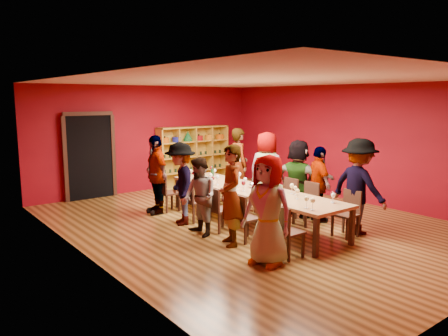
{
  "coord_description": "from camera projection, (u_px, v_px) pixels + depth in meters",
  "views": [
    {
      "loc": [
        -5.99,
        -6.75,
        2.62
      ],
      "look_at": [
        -0.29,
        0.59,
        1.15
      ],
      "focal_mm": 35.0,
      "sensor_mm": 36.0,
      "label": 1
    }
  ],
  "objects": [
    {
      "name": "person_left_4",
      "position": [
        156.0,
        174.0,
        10.01
      ],
      "size": [
        0.64,
        1.13,
        1.82
      ],
      "primitive_type": "imported",
      "rotation": [
        0.0,
        0.0,
        -1.72
      ],
      "color": "#CC8890",
      "rests_on": "ground"
    },
    {
      "name": "chair_person_left_0",
      "position": [
        286.0,
        229.0,
        7.21
      ],
      "size": [
        0.42,
        0.42,
        0.89
      ],
      "color": "black",
      "rests_on": "ground"
    },
    {
      "name": "wine_glass_23",
      "position": [
        236.0,
        175.0,
        10.06
      ],
      "size": [
        0.08,
        0.08,
        0.19
      ],
      "color": "silver",
      "rests_on": "tasting_table"
    },
    {
      "name": "wine_glass_10",
      "position": [
        277.0,
        193.0,
        8.13
      ],
      "size": [
        0.08,
        0.08,
        0.2
      ],
      "color": "silver",
      "rests_on": "tasting_table"
    },
    {
      "name": "wine_glass_7",
      "position": [
        240.0,
        175.0,
        10.06
      ],
      "size": [
        0.08,
        0.08,
        0.2
      ],
      "color": "silver",
      "rests_on": "tasting_table"
    },
    {
      "name": "person_right_2",
      "position": [
        298.0,
        178.0,
        9.78
      ],
      "size": [
        0.72,
        1.67,
        1.74
      ],
      "primitive_type": "imported",
      "rotation": [
        0.0,
        0.0,
        1.73
      ],
      "color": "#CE8A8E",
      "rests_on": "ground"
    },
    {
      "name": "person_left_0",
      "position": [
        268.0,
        210.0,
        6.89
      ],
      "size": [
        0.67,
        0.96,
        1.77
      ],
      "primitive_type": "imported",
      "rotation": [
        0.0,
        0.0,
        -1.32
      ],
      "color": "silver",
      "rests_on": "ground"
    },
    {
      "name": "wine_glass_6",
      "position": [
        259.0,
        181.0,
        9.41
      ],
      "size": [
        0.07,
        0.07,
        0.18
      ],
      "color": "silver",
      "rests_on": "tasting_table"
    },
    {
      "name": "wine_glass_22",
      "position": [
        212.0,
        168.0,
        10.87
      ],
      "size": [
        0.09,
        0.09,
        0.22
      ],
      "color": "silver",
      "rests_on": "tasting_table"
    },
    {
      "name": "chair_person_right_3",
      "position": [
        259.0,
        189.0,
        10.38
      ],
      "size": [
        0.42,
        0.42,
        0.89
      ],
      "color": "black",
      "rests_on": "ground"
    },
    {
      "name": "person_left_3",
      "position": [
        181.0,
        184.0,
        9.12
      ],
      "size": [
        0.85,
        1.22,
        1.74
      ],
      "primitive_type": "imported",
      "rotation": [
        0.0,
        0.0,
        -1.96
      ],
      "color": "#141639",
      "rests_on": "ground"
    },
    {
      "name": "chair_person_left_1",
      "position": [
        243.0,
        215.0,
        8.05
      ],
      "size": [
        0.42,
        0.42,
        0.89
      ],
      "color": "black",
      "rests_on": "ground"
    },
    {
      "name": "wine_glass_13",
      "position": [
        213.0,
        178.0,
        9.67
      ],
      "size": [
        0.07,
        0.07,
        0.18
      ],
      "color": "silver",
      "rests_on": "tasting_table"
    },
    {
      "name": "wine_glass_17",
      "position": [
        267.0,
        186.0,
        8.73
      ],
      "size": [
        0.08,
        0.08,
        0.21
      ],
      "color": "silver",
      "rests_on": "tasting_table"
    },
    {
      "name": "wine_glass_0",
      "position": [
        211.0,
        176.0,
        9.98
      ],
      "size": [
        0.08,
        0.08,
        0.19
      ],
      "color": "silver",
      "rests_on": "tasting_table"
    },
    {
      "name": "wine_glass_18",
      "position": [
        295.0,
        188.0,
        8.58
      ],
      "size": [
        0.07,
        0.07,
        0.18
      ],
      "color": "silver",
      "rests_on": "tasting_table"
    },
    {
      "name": "wine_glass_2",
      "position": [
        237.0,
        183.0,
        9.06
      ],
      "size": [
        0.09,
        0.09,
        0.21
      ],
      "color": "silver",
      "rests_on": "tasting_table"
    },
    {
      "name": "wine_glass_3",
      "position": [
        217.0,
        178.0,
        9.59
      ],
      "size": [
        0.09,
        0.09,
        0.22
      ],
      "color": "silver",
      "rests_on": "tasting_table"
    },
    {
      "name": "wine_glass_12",
      "position": [
        313.0,
        201.0,
        7.41
      ],
      "size": [
        0.09,
        0.09,
        0.22
      ],
      "color": "silver",
      "rests_on": "tasting_table"
    },
    {
      "name": "chair_person_left_3",
      "position": [
        193.0,
        199.0,
        9.36
      ],
      "size": [
        0.42,
        0.42,
        0.89
      ],
      "color": "black",
      "rests_on": "ground"
    },
    {
      "name": "wine_glass_11",
      "position": [
        245.0,
        180.0,
        9.44
      ],
      "size": [
        0.08,
        0.08,
        0.19
      ],
      "color": "silver",
      "rests_on": "tasting_table"
    },
    {
      "name": "chair_person_right_4",
      "position": [
        231.0,
        183.0,
        11.21
      ],
      "size": [
        0.42,
        0.42,
        0.89
      ],
      "color": "black",
      "rests_on": "ground"
    },
    {
      "name": "wine_glass_20",
      "position": [
        297.0,
        192.0,
        8.23
      ],
      "size": [
        0.08,
        0.08,
        0.2
      ],
      "color": "silver",
      "rests_on": "tasting_table"
    },
    {
      "name": "shelving_unit",
      "position": [
        193.0,
        153.0,
        13.36
      ],
      "size": [
        2.4,
        0.4,
        1.8
      ],
      "color": "gold",
      "rests_on": "ground"
    },
    {
      "name": "wine_glass_4",
      "position": [
        191.0,
        172.0,
        10.4
      ],
      "size": [
        0.09,
        0.09,
        0.22
      ],
      "color": "silver",
      "rests_on": "tasting_table"
    },
    {
      "name": "wine_glass_5",
      "position": [
        333.0,
        196.0,
        7.9
      ],
      "size": [
        0.08,
        0.08,
        0.19
      ],
      "color": "silver",
      "rests_on": "tasting_table"
    },
    {
      "name": "room_shell",
      "position": [
        252.0,
        154.0,
        9.06
      ],
      "size": [
        7.1,
        9.1,
        3.04
      ],
      "color": "#543616",
      "rests_on": "ground"
    },
    {
      "name": "person_right_1",
      "position": [
        319.0,
        184.0,
        9.33
      ],
      "size": [
        0.79,
        1.05,
        1.63
      ],
      "primitive_type": "imported",
      "rotation": [
        0.0,
        0.0,
        1.15
      ],
      "color": "beige",
      "rests_on": "ground"
    },
    {
      "name": "chair_person_right_1",
      "position": [
        308.0,
        201.0,
        9.18
      ],
      "size": [
        0.42,
        0.42,
        0.89
      ],
      "color": "black",
      "rests_on": "ground"
    },
    {
      "name": "wine_glass_14",
      "position": [
        243.0,
        184.0,
        8.95
      ],
      "size": [
        0.09,
        0.09,
        0.21
      ],
      "color": "silver",
      "rests_on": "tasting_table"
    },
    {
      "name": "wine_bottle",
      "position": [
        212.0,
        173.0,
        10.48
      ],
      "size": [
        0.09,
        0.09,
        0.3
      ],
      "color": "#14371A",
      "rests_on": "tasting_table"
    },
    {
      "name": "carafe_a",
      "position": [
        237.0,
        180.0,
        9.42
      ],
      "size": [
        0.12,
        0.12,
        0.29
      ],
      "color": "silver",
      "rests_on": "tasting_table"
    },
    {
      "name": "spittoon_bowl",
      "position": [
        255.0,
        185.0,
        9.28
      ],
      "size": [
        0.28,
        0.28,
        0.15
      ],
      "primitive_type": "ellipsoid",
      "color": "silver",
      "rests_on": "tasting_table"
    },
    {
      "name": "wine_glass_1",
      "position": [
        306.0,
        199.0,
        7.54
      ],
      "size": [
        0.09,
        0.09,
        0.21
      ],
      "color": "silver",
      "rests_on": "tasting_table"
    },
    {
      "name": "person_right_0",
      "position": [
        359.0,
        186.0,
        8.5
      ],
      "size": [
        0.58,
        1.24,
        1.88
      ],
      "primitive_type": "imported",
      "rotation": [
        0.0,
        0.0,
        1.51
      ],
      "color": "white",
      "rests_on": "ground"
    },
    {
      "name": "chair_person_left_2",
      "position": [
        218.0,
        207.0,
        8.66
      ],
      "size": [
        0.42,
        0.42,
        0.89
      ],
      "color": "black",
      "rests_on": "ground"
    },
    {
      "name": "chair_person_right_0",
      "position": [
        348.0,
        211.0,
        8.39
      ],
      "size": [
        0.42,
        0.42,
        0.89
      ],
      "color": "black",
      "rests_on": "ground"
    },
    {
      "name": "doorway",
      "position": [
        89.0,
        157.0,
        11.49
      ],
      "size": [
        1.4,
        0.17,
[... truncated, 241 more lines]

